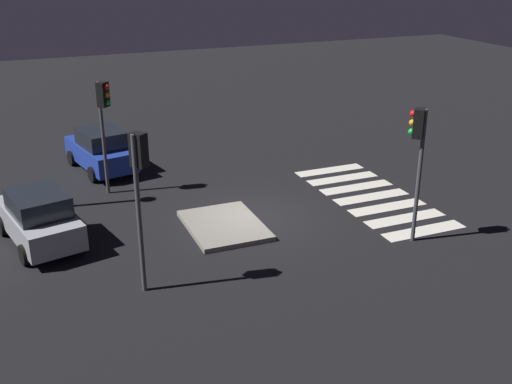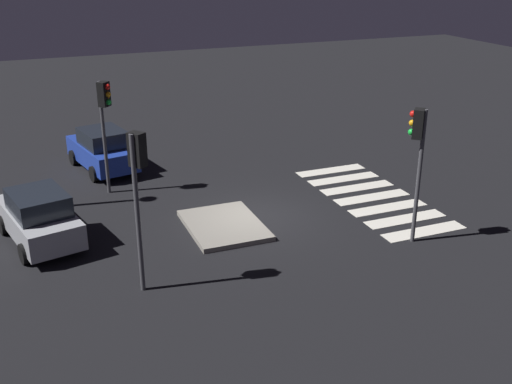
# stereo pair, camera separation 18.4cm
# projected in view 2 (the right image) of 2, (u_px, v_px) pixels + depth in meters

# --- Properties ---
(ground_plane) EXTENTS (80.00, 80.00, 0.00)m
(ground_plane) POSITION_uv_depth(u_px,v_px,m) (256.00, 217.00, 22.90)
(ground_plane) COLOR black
(traffic_island) EXTENTS (3.45, 2.60, 0.18)m
(traffic_island) POSITION_uv_depth(u_px,v_px,m) (224.00, 225.00, 21.98)
(traffic_island) COLOR gray
(traffic_island) RESTS_ON ground
(car_silver) EXTENTS (4.55, 2.72, 1.87)m
(car_silver) POSITION_uv_depth(u_px,v_px,m) (39.00, 217.00, 20.62)
(car_silver) COLOR #9EA0A5
(car_silver) RESTS_ON ground
(car_blue) EXTENTS (4.61, 2.72, 1.90)m
(car_blue) POSITION_uv_depth(u_px,v_px,m) (102.00, 150.00, 27.48)
(car_blue) COLOR #1E389E
(car_blue) RESTS_ON ground
(traffic_light_south) EXTENTS (0.54, 0.53, 4.62)m
(traffic_light_south) POSITION_uv_depth(u_px,v_px,m) (418.00, 143.00, 19.77)
(traffic_light_south) COLOR #47474C
(traffic_light_south) RESTS_ON ground
(traffic_light_north) EXTENTS (0.54, 0.54, 4.60)m
(traffic_light_north) POSITION_uv_depth(u_px,v_px,m) (104.00, 110.00, 23.85)
(traffic_light_north) COLOR #47474C
(traffic_light_north) RESTS_ON ground
(traffic_light_west) EXTENTS (0.54, 0.53, 4.76)m
(traffic_light_west) POSITION_uv_depth(u_px,v_px,m) (138.00, 174.00, 16.80)
(traffic_light_west) COLOR #47474C
(traffic_light_west) RESTS_ON ground
(crosswalk_near) EXTENTS (7.60, 3.20, 0.02)m
(crosswalk_near) POSITION_uv_depth(u_px,v_px,m) (372.00, 197.00, 24.66)
(crosswalk_near) COLOR silver
(crosswalk_near) RESTS_ON ground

